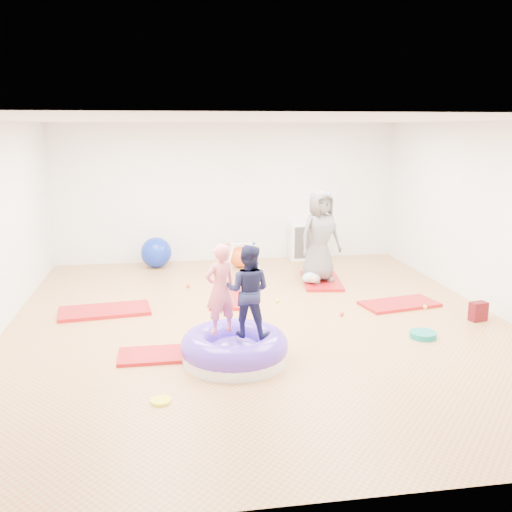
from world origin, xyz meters
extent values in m
cube|color=#B36B3B|center=(0.00, 0.00, 0.00)|extent=(7.00, 8.00, 0.01)
cube|color=silver|center=(0.00, 0.00, 2.80)|extent=(7.00, 8.00, 0.01)
cube|color=white|center=(0.00, 4.00, 1.40)|extent=(7.00, 0.01, 2.80)
cube|color=white|center=(0.00, -4.00, 1.40)|extent=(7.00, 0.01, 2.80)
cube|color=white|center=(3.50, 0.00, 1.40)|extent=(0.01, 8.00, 2.80)
cube|color=#A60013|center=(-1.35, -1.03, 0.02)|extent=(1.07, 0.54, 0.04)
cube|color=#A60013|center=(-2.21, 0.80, 0.03)|extent=(1.39, 0.82, 0.06)
cube|color=#A60013|center=(-0.31, 1.13, 0.02)|extent=(0.71, 1.17, 0.05)
cube|color=#A60013|center=(2.28, 0.43, 0.02)|extent=(1.26, 0.80, 0.05)
cube|color=#A60013|center=(1.44, 1.95, 0.03)|extent=(0.82, 1.37, 0.05)
cylinder|color=white|center=(-0.51, -1.31, 0.07)|extent=(1.23, 1.23, 0.14)
torus|color=#5433CA|center=(-0.51, -1.31, 0.20)|extent=(1.27, 1.27, 0.34)
ellipsoid|color=#5433CA|center=(-0.51, -1.31, 0.12)|extent=(0.68, 0.68, 0.30)
imported|color=#F36F7E|center=(-0.66, -1.18, 0.91)|extent=(0.46, 0.39, 1.08)
imported|color=#17193C|center=(-0.35, -1.31, 0.91)|extent=(0.64, 0.58, 1.08)
imported|color=#5F5F60|center=(1.38, 1.88, 0.85)|extent=(0.90, 0.72, 1.60)
ellipsoid|color=#B3D6EC|center=(1.21, 1.74, 0.15)|extent=(0.33, 0.21, 0.19)
sphere|color=#D4A594|center=(1.21, 1.58, 0.17)|extent=(0.16, 0.16, 0.16)
sphere|color=#0F28AC|center=(-0.46, 1.56, 0.03)|extent=(0.07, 0.07, 0.07)
sphere|color=#F5FF25|center=(-1.01, -0.55, 0.03)|extent=(0.07, 0.07, 0.07)
sphere|color=#F5FF25|center=(-0.42, 1.60, 0.03)|extent=(0.07, 0.07, 0.07)
sphere|color=red|center=(-0.92, 1.96, 0.03)|extent=(0.07, 0.07, 0.07)
sphere|color=#F5FF25|center=(0.44, 0.88, 0.03)|extent=(0.07, 0.07, 0.07)
sphere|color=red|center=(1.24, 0.08, 0.03)|extent=(0.07, 0.07, 0.07)
sphere|color=#F5FF25|center=(2.59, 0.20, 0.03)|extent=(0.07, 0.07, 0.07)
sphere|color=#0F28AC|center=(-1.47, 3.54, 0.30)|extent=(0.60, 0.60, 0.60)
sphere|color=#D8521B|center=(0.16, 3.28, 0.21)|extent=(0.42, 0.42, 0.42)
cylinder|color=white|center=(-0.08, 2.93, 0.27)|extent=(0.19, 0.20, 0.51)
cylinder|color=white|center=(-0.08, 3.37, 0.27)|extent=(0.19, 0.20, 0.51)
cylinder|color=white|center=(0.40, 2.93, 0.27)|extent=(0.19, 0.20, 0.51)
cylinder|color=white|center=(0.40, 3.37, 0.27)|extent=(0.19, 0.20, 0.51)
cylinder|color=white|center=(0.16, 3.15, 0.50)|extent=(0.50, 0.03, 0.03)
sphere|color=red|center=(-0.09, 3.15, 0.50)|extent=(0.06, 0.06, 0.06)
sphere|color=#0F28AC|center=(0.41, 3.15, 0.50)|extent=(0.06, 0.06, 0.06)
cube|color=white|center=(1.66, 3.80, 0.38)|extent=(0.77, 0.37, 0.77)
cube|color=#3C3A3A|center=(1.66, 3.62, 0.38)|extent=(0.66, 0.02, 0.66)
cube|color=white|center=(1.66, 3.74, 0.38)|extent=(0.02, 0.26, 0.67)
cube|color=white|center=(1.66, 3.74, 0.38)|extent=(0.67, 0.26, 0.02)
cylinder|color=#0B786E|center=(2.03, -0.93, 0.04)|extent=(0.35, 0.35, 0.08)
cube|color=maroon|center=(3.10, -0.42, 0.14)|extent=(0.26, 0.19, 0.28)
cylinder|color=#F5FF25|center=(-1.37, -2.22, 0.02)|extent=(0.21, 0.21, 0.03)
camera|label=1|loc=(-1.26, -7.57, 2.70)|focal=40.00mm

